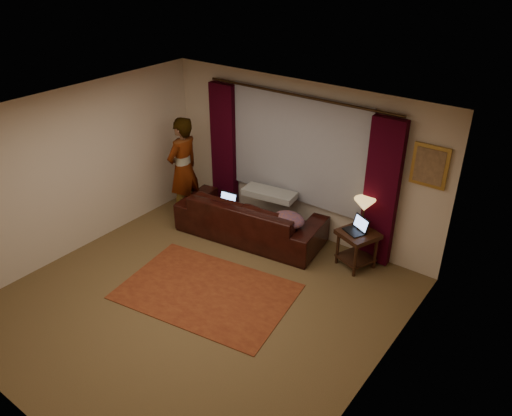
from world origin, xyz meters
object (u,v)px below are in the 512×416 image
at_px(laptop_sofa, 225,202).
at_px(laptop_table, 355,225).
at_px(person, 183,169).
at_px(tiffany_lamp, 363,214).
at_px(end_table, 356,249).
at_px(sofa, 250,210).

xyz_separation_m(laptop_sofa, laptop_table, (2.15, 0.44, 0.10)).
bearing_deg(person, laptop_sofa, 86.70).
height_order(laptop_sofa, tiffany_lamp, tiffany_lamp).
distance_m(end_table, person, 3.26).
distance_m(sofa, tiffany_lamp, 1.89).
height_order(sofa, laptop_table, sofa).
bearing_deg(tiffany_lamp, person, -170.31).
bearing_deg(person, tiffany_lamp, 99.00).
distance_m(sofa, laptop_table, 1.80).
distance_m(laptop_table, person, 3.15).
distance_m(sofa, end_table, 1.85).
height_order(laptop_sofa, laptop_table, laptop_table).
height_order(end_table, person, person).
height_order(sofa, end_table, sofa).
bearing_deg(tiffany_lamp, laptop_table, -110.09).
bearing_deg(end_table, tiffany_lamp, 91.81).
bearing_deg(laptop_table, sofa, -145.37).
xyz_separation_m(sofa, person, (-1.35, -0.15, 0.44)).
height_order(sofa, laptop_sofa, sofa).
bearing_deg(laptop_table, tiffany_lamp, 96.35).
bearing_deg(laptop_sofa, laptop_table, 5.00).
bearing_deg(tiffany_lamp, laptop_sofa, -165.13).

